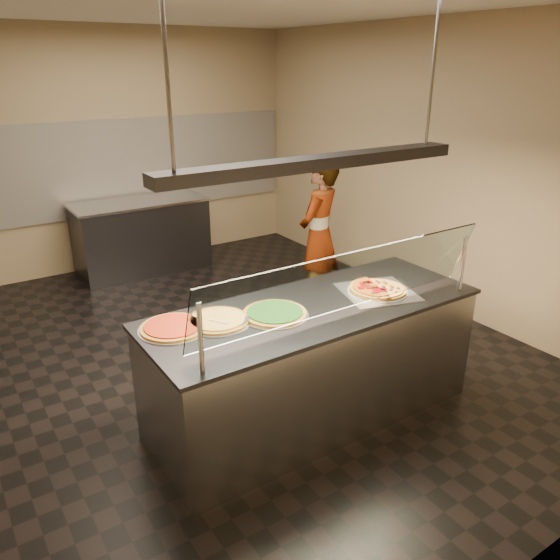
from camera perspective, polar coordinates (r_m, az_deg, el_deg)
ground at (r=5.27m, az=-5.40°, el=-7.48°), size 5.00×6.00×0.02m
wall_back at (r=7.48m, az=-17.16°, el=12.72°), size 5.00×0.02×3.00m
wall_front at (r=2.60m, az=26.86°, el=-4.68°), size 5.00×0.02×3.00m
wall_right at (r=6.26m, az=15.12°, el=11.33°), size 0.02×6.00×3.00m
tile_band at (r=7.48m, az=-16.92°, el=11.19°), size 4.90×0.02×1.20m
serving_counter at (r=4.14m, az=3.46°, el=-8.54°), size 2.50×0.94×0.93m
sneeze_guard at (r=3.57m, az=7.03°, el=-0.25°), size 2.26×0.18×0.54m
perforated_tray at (r=4.21m, az=10.14°, el=-1.17°), size 0.65×0.65×0.01m
half_pizza_pepperoni at (r=4.14m, az=9.11°, el=-1.11°), size 0.33×0.47×0.05m
half_pizza_sausage at (r=4.27m, az=11.17°, el=-0.61°), size 0.33×0.47×0.04m
pizza_spinach at (r=3.77m, az=-0.59°, el=-3.46°), size 0.47×0.47×0.03m
pizza_cheese at (r=3.70m, az=-6.57°, el=-4.16°), size 0.45×0.45×0.03m
pizza_tomato at (r=3.65m, az=-11.16°, el=-4.87°), size 0.45×0.45×0.03m
pizza_spatula at (r=3.65m, az=-5.57°, el=-4.25°), size 0.26×0.19×0.02m
prep_table at (r=7.31m, az=-14.23°, el=4.48°), size 1.67×0.74×0.93m
worker at (r=5.88m, az=4.08°, el=4.67°), size 0.72×0.63×1.66m
heat_lamp_housing at (r=3.63m, az=4.00°, el=12.14°), size 2.30×0.18×0.08m
lamp_rod_left at (r=3.08m, az=-11.72°, el=20.26°), size 0.02×0.02×1.01m
lamp_rod_right at (r=4.26m, az=15.68°, el=20.22°), size 0.02×0.02×1.01m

